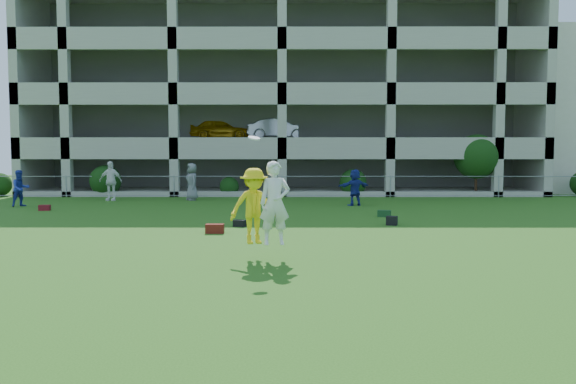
{
  "coord_description": "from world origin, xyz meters",
  "views": [
    {
      "loc": [
        0.42,
        -12.01,
        2.45
      ],
      "look_at": [
        0.37,
        3.0,
        1.4
      ],
      "focal_mm": 35.0,
      "sensor_mm": 36.0,
      "label": 1
    }
  ],
  "objects_px": {
    "bystander_b": "(110,181)",
    "bystander_d": "(355,187)",
    "frisbee_contest": "(261,205)",
    "bystander_c": "(192,182)",
    "crate_d": "(392,221)",
    "bystander_a": "(20,188)",
    "parking_garage": "(284,102)"
  },
  "relations": [
    {
      "from": "bystander_c",
      "to": "frisbee_contest",
      "type": "relative_size",
      "value": 0.77
    },
    {
      "from": "bystander_d",
      "to": "crate_d",
      "type": "height_order",
      "value": "bystander_d"
    },
    {
      "from": "bystander_d",
      "to": "parking_garage",
      "type": "distance_m",
      "value": 15.05
    },
    {
      "from": "bystander_a",
      "to": "crate_d",
      "type": "height_order",
      "value": "bystander_a"
    },
    {
      "from": "bystander_b",
      "to": "parking_garage",
      "type": "bearing_deg",
      "value": 56.8
    },
    {
      "from": "frisbee_contest",
      "to": "parking_garage",
      "type": "distance_m",
      "value": 27.31
    },
    {
      "from": "frisbee_contest",
      "to": "bystander_d",
      "type": "bearing_deg",
      "value": 74.33
    },
    {
      "from": "bystander_a",
      "to": "bystander_d",
      "type": "relative_size",
      "value": 0.98
    },
    {
      "from": "crate_d",
      "to": "frisbee_contest",
      "type": "relative_size",
      "value": 0.14
    },
    {
      "from": "bystander_b",
      "to": "bystander_d",
      "type": "bearing_deg",
      "value": -7.0
    },
    {
      "from": "frisbee_contest",
      "to": "bystander_c",
      "type": "bearing_deg",
      "value": 105.24
    },
    {
      "from": "frisbee_contest",
      "to": "bystander_b",
      "type": "bearing_deg",
      "value": 118.31
    },
    {
      "from": "bystander_a",
      "to": "crate_d",
      "type": "relative_size",
      "value": 4.75
    },
    {
      "from": "bystander_c",
      "to": "bystander_d",
      "type": "xyz_separation_m",
      "value": [
        8.08,
        -2.9,
        -0.11
      ]
    },
    {
      "from": "bystander_b",
      "to": "bystander_d",
      "type": "relative_size",
      "value": 1.19
    },
    {
      "from": "crate_d",
      "to": "bystander_c",
      "type": "bearing_deg",
      "value": 130.5
    },
    {
      "from": "bystander_b",
      "to": "bystander_d",
      "type": "height_order",
      "value": "bystander_b"
    },
    {
      "from": "bystander_c",
      "to": "parking_garage",
      "type": "bearing_deg",
      "value": 127.67
    },
    {
      "from": "crate_d",
      "to": "bystander_a",
      "type": "bearing_deg",
      "value": 157.35
    },
    {
      "from": "crate_d",
      "to": "frisbee_contest",
      "type": "distance_m",
      "value": 7.46
    },
    {
      "from": "bystander_c",
      "to": "frisbee_contest",
      "type": "distance_m",
      "value": 16.67
    },
    {
      "from": "bystander_a",
      "to": "bystander_b",
      "type": "bearing_deg",
      "value": -1.86
    },
    {
      "from": "bystander_b",
      "to": "frisbee_contest",
      "type": "bearing_deg",
      "value": -56.68
    },
    {
      "from": "crate_d",
      "to": "parking_garage",
      "type": "xyz_separation_m",
      "value": [
        -3.9,
        20.78,
        5.86
      ]
    },
    {
      "from": "parking_garage",
      "to": "frisbee_contest",
      "type": "bearing_deg",
      "value": -90.51
    },
    {
      "from": "bystander_d",
      "to": "parking_garage",
      "type": "height_order",
      "value": "parking_garage"
    },
    {
      "from": "bystander_c",
      "to": "crate_d",
      "type": "height_order",
      "value": "bystander_c"
    },
    {
      "from": "bystander_a",
      "to": "bystander_c",
      "type": "bearing_deg",
      "value": -21.38
    },
    {
      "from": "crate_d",
      "to": "parking_garage",
      "type": "relative_size",
      "value": 0.01
    },
    {
      "from": "crate_d",
      "to": "parking_garage",
      "type": "distance_m",
      "value": 21.94
    },
    {
      "from": "bystander_b",
      "to": "bystander_c",
      "type": "relative_size",
      "value": 1.06
    },
    {
      "from": "bystander_a",
      "to": "bystander_b",
      "type": "height_order",
      "value": "bystander_b"
    }
  ]
}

